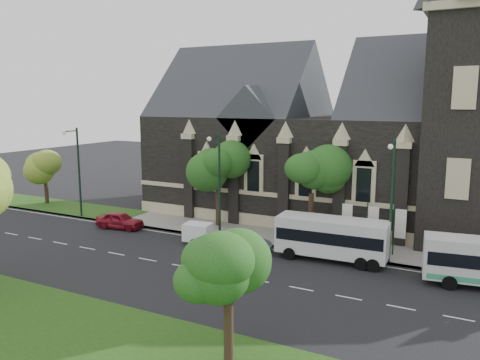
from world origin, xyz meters
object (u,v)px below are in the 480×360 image
Objects in this scene: street_lamp_far at (77,167)px; box_trailer at (198,232)px; banner_flag_right at (398,226)px; banner_flag_center at (371,223)px; shuttle_bus at (332,236)px; street_lamp_mid at (218,180)px; banner_flag_left at (345,220)px; street_lamp_near at (391,195)px; car_far_red at (120,220)px; tree_walk_left at (221,166)px; tree_park_east at (234,264)px; tree_walk_far at (47,164)px; sedan at (242,242)px; tree_walk_right at (315,171)px.

box_trailer is at bearing -7.19° from street_lamp_far.
banner_flag_right is 1.25× the size of box_trailer.
banner_flag_center reaches higher than shuttle_bus.
street_lamp_mid reaches higher than banner_flag_left.
street_lamp_near reaches higher than banner_flag_right.
banner_flag_left is 1.00× the size of banner_flag_center.
box_trailer is at bearing -101.45° from car_far_red.
tree_walk_left reaches higher than shuttle_bus.
tree_walk_far is (-34.00, 19.50, 0.00)m from tree_park_east.
tree_walk_left is at bearing -65.68° from car_far_red.
street_lamp_near is (15.80, -3.61, -0.62)m from tree_walk_left.
sedan is (-6.88, 14.43, -3.87)m from tree_park_east.
banner_flag_left is at bearing 10.50° from street_lamp_mid.
banner_flag_center is (12.29, 1.91, -2.73)m from street_lamp_mid.
shuttle_bus is at bearing -5.05° from street_lamp_mid.
street_lamp_far reaches higher than tree_park_east.
street_lamp_near and street_lamp_mid have the same top height.
street_lamp_mid reaches higher than tree_walk_right.
tree_walk_right is at bearing -34.82° from sedan.
tree_walk_left is 14.58m from banner_flag_center.
tree_walk_far is 37.95m from street_lamp_near.
shuttle_bus is at bearing -1.96° from street_lamp_far.
tree_walk_right is at bearing 166.40° from banner_flag_right.
tree_park_east is at bearing -134.57° from car_far_red.
street_lamp_far is at bearing -175.85° from banner_flag_left.
tree_park_east is 30.90m from street_lamp_far.
banner_flag_center is (28.29, 1.91, -2.73)m from street_lamp_far.
street_lamp_mid reaches higher than banner_flag_center.
tree_walk_left is (-11.97, 20.03, 1.12)m from tree_park_east.
tree_walk_far is 1.57× the size of banner_flag_left.
banner_flag_center reaches higher than sedan.
tree_walk_left is 1.91× the size of banner_flag_right.
street_lamp_far is 19.88m from sedan.
banner_flag_center is at bearing -1.86° from tree_walk_far.
banner_flag_center is 22.29m from car_far_red.
tree_walk_left is at bearing 120.87° from tree_park_east.
banner_flag_right is (0.29, 1.91, -2.73)m from street_lamp_near.
banner_flag_right is 11.78m from sedan.
banner_flag_left reaches higher than shuttle_bus.
banner_flag_left is 2.87m from shuttle_bus.
banner_flag_center is (2.00, 0.00, 0.00)m from banner_flag_left.
tree_walk_right is 18.33m from car_far_red.
street_lamp_far reaches higher than box_trailer.
sedan is (-3.92, -5.61, -5.07)m from tree_walk_right.
shuttle_bus is at bearing -2.14° from box_trailer.
banner_flag_right is 0.90× the size of car_far_red.
tree_park_east is 39.20m from tree_walk_far.
street_lamp_mid is 14.67m from banner_flag_right.
street_lamp_near is (6.79, -3.62, -0.71)m from tree_walk_right.
street_lamp_far reaches higher than tree_walk_far.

